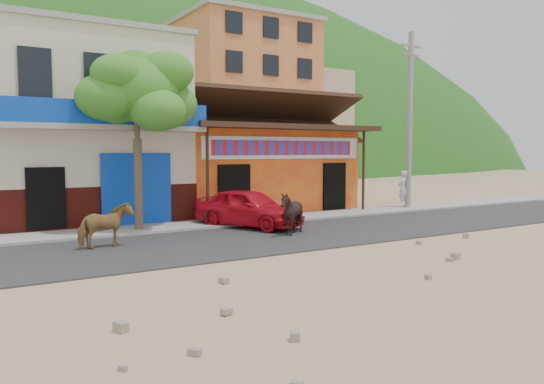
{
  "coord_description": "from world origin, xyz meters",
  "views": [
    {
      "loc": [
        -10.06,
        -11.51,
        2.72
      ],
      "look_at": [
        -1.09,
        3.0,
        1.4
      ],
      "focal_mm": 35.0,
      "sensor_mm": 36.0,
      "label": 1
    }
  ],
  "objects_px": {
    "cow_dark": "(292,213)",
    "cafe_chair_left": "(94,217)",
    "red_car": "(249,208)",
    "tree": "(137,139)",
    "utility_pole": "(410,120)",
    "scooter": "(223,210)",
    "cafe_chair_right": "(93,218)",
    "pedestrian": "(403,189)",
    "cow_tan": "(105,226)"
  },
  "relations": [
    {
      "from": "cow_dark",
      "to": "cafe_chair_left",
      "type": "distance_m",
      "value": 6.44
    },
    {
      "from": "cow_dark",
      "to": "red_car",
      "type": "distance_m",
      "value": 2.27
    },
    {
      "from": "tree",
      "to": "utility_pole",
      "type": "xyz_separation_m",
      "value": [
        12.8,
        0.2,
        1.0
      ]
    },
    {
      "from": "utility_pole",
      "to": "scooter",
      "type": "relative_size",
      "value": 4.57
    },
    {
      "from": "cafe_chair_left",
      "to": "cafe_chair_right",
      "type": "relative_size",
      "value": 1.08
    },
    {
      "from": "cow_dark",
      "to": "scooter",
      "type": "distance_m",
      "value": 3.34
    },
    {
      "from": "tree",
      "to": "pedestrian",
      "type": "bearing_deg",
      "value": 1.59
    },
    {
      "from": "scooter",
      "to": "tree",
      "type": "bearing_deg",
      "value": 72.59
    },
    {
      "from": "cow_tan",
      "to": "cafe_chair_left",
      "type": "distance_m",
      "value": 2.84
    },
    {
      "from": "cafe_chair_left",
      "to": "cafe_chair_right",
      "type": "distance_m",
      "value": 0.16
    },
    {
      "from": "utility_pole",
      "to": "cow_dark",
      "type": "relative_size",
      "value": 5.75
    },
    {
      "from": "cow_dark",
      "to": "cow_tan",
      "type": "bearing_deg",
      "value": -92.28
    },
    {
      "from": "cow_tan",
      "to": "red_car",
      "type": "relative_size",
      "value": 0.36
    },
    {
      "from": "pedestrian",
      "to": "red_car",
      "type": "bearing_deg",
      "value": -4.13
    },
    {
      "from": "tree",
      "to": "cafe_chair_right",
      "type": "relative_size",
      "value": 7.18
    },
    {
      "from": "utility_pole",
      "to": "pedestrian",
      "type": "height_order",
      "value": "utility_pole"
    },
    {
      "from": "red_car",
      "to": "pedestrian",
      "type": "height_order",
      "value": "pedestrian"
    },
    {
      "from": "utility_pole",
      "to": "cow_dark",
      "type": "bearing_deg",
      "value": -158.31
    },
    {
      "from": "tree",
      "to": "cafe_chair_right",
      "type": "xyz_separation_m",
      "value": [
        -1.4,
        0.46,
        -2.58
      ]
    },
    {
      "from": "cow_tan",
      "to": "red_car",
      "type": "bearing_deg",
      "value": -88.97
    },
    {
      "from": "red_car",
      "to": "utility_pole",
      "type": "bearing_deg",
      "value": -16.27
    },
    {
      "from": "cafe_chair_right",
      "to": "scooter",
      "type": "bearing_deg",
      "value": -5.57
    },
    {
      "from": "utility_pole",
      "to": "cafe_chair_left",
      "type": "bearing_deg",
      "value": 179.58
    },
    {
      "from": "tree",
      "to": "cafe_chair_right",
      "type": "bearing_deg",
      "value": 161.84
    },
    {
      "from": "utility_pole",
      "to": "pedestrian",
      "type": "distance_m",
      "value": 3.16
    },
    {
      "from": "utility_pole",
      "to": "tree",
      "type": "bearing_deg",
      "value": -179.1
    },
    {
      "from": "cow_tan",
      "to": "pedestrian",
      "type": "distance_m",
      "value": 14.63
    },
    {
      "from": "red_car",
      "to": "cow_dark",
      "type": "bearing_deg",
      "value": -106.29
    },
    {
      "from": "tree",
      "to": "cafe_chair_left",
      "type": "bearing_deg",
      "value": 167.76
    },
    {
      "from": "cow_tan",
      "to": "cafe_chair_left",
      "type": "relative_size",
      "value": 1.62
    },
    {
      "from": "tree",
      "to": "utility_pole",
      "type": "height_order",
      "value": "utility_pole"
    },
    {
      "from": "cafe_chair_right",
      "to": "pedestrian",
      "type": "bearing_deg",
      "value": 1.01
    },
    {
      "from": "utility_pole",
      "to": "red_car",
      "type": "bearing_deg",
      "value": -172.06
    },
    {
      "from": "scooter",
      "to": "pedestrian",
      "type": "height_order",
      "value": "pedestrian"
    },
    {
      "from": "cow_tan",
      "to": "cafe_chair_right",
      "type": "distance_m",
      "value": 3.0
    },
    {
      "from": "tree",
      "to": "red_car",
      "type": "xyz_separation_m",
      "value": [
        3.6,
        -1.08,
        -2.39
      ]
    },
    {
      "from": "cow_tan",
      "to": "scooter",
      "type": "relative_size",
      "value": 0.84
    },
    {
      "from": "cow_dark",
      "to": "tree",
      "type": "bearing_deg",
      "value": -124.48
    },
    {
      "from": "cafe_chair_right",
      "to": "utility_pole",
      "type": "bearing_deg",
      "value": 0.42
    },
    {
      "from": "pedestrian",
      "to": "utility_pole",
      "type": "bearing_deg",
      "value": 130.09
    },
    {
      "from": "cow_dark",
      "to": "cafe_chair_left",
      "type": "xyz_separation_m",
      "value": [
        -5.31,
        3.64,
        -0.16
      ]
    },
    {
      "from": "tree",
      "to": "cow_dark",
      "type": "xyz_separation_m",
      "value": [
        3.91,
        -3.33,
        -2.38
      ]
    },
    {
      "from": "cow_dark",
      "to": "cafe_chair_left",
      "type": "bearing_deg",
      "value": -118.44
    },
    {
      "from": "cow_tan",
      "to": "scooter",
      "type": "xyz_separation_m",
      "value": [
        4.85,
        2.42,
        -0.08
      ]
    },
    {
      "from": "utility_pole",
      "to": "cow_dark",
      "type": "distance_m",
      "value": 10.15
    },
    {
      "from": "pedestrian",
      "to": "scooter",
      "type": "bearing_deg",
      "value": -10.49
    },
    {
      "from": "cow_dark",
      "to": "utility_pole",
      "type": "bearing_deg",
      "value": 117.64
    },
    {
      "from": "cow_dark",
      "to": "scooter",
      "type": "relative_size",
      "value": 0.8
    },
    {
      "from": "cow_tan",
      "to": "red_car",
      "type": "xyz_separation_m",
      "value": [
        5.35,
        1.43,
        0.07
      ]
    },
    {
      "from": "red_car",
      "to": "scooter",
      "type": "xyz_separation_m",
      "value": [
        -0.5,
        0.99,
        -0.15
      ]
    }
  ]
}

